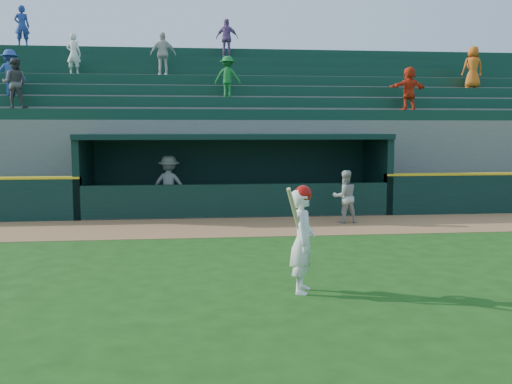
% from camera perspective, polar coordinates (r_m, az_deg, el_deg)
% --- Properties ---
extents(ground, '(120.00, 120.00, 0.00)m').
position_cam_1_polar(ground, '(10.52, 0.97, -8.01)').
color(ground, '#194511').
rests_on(ground, ground).
extents(warning_track, '(40.00, 3.00, 0.01)m').
position_cam_1_polar(warning_track, '(15.29, -1.36, -3.48)').
color(warning_track, '#98663D').
rests_on(warning_track, ground).
extents(dugout_player_front, '(0.78, 0.64, 1.47)m').
position_cam_1_polar(dugout_player_front, '(16.01, 8.87, -0.48)').
color(dugout_player_front, '#ACADA7').
rests_on(dugout_player_front, ground).
extents(dugout_player_inside, '(1.26, 0.86, 1.79)m').
position_cam_1_polar(dugout_player_inside, '(17.90, -8.68, 0.75)').
color(dugout_player_inside, '#A2A19C').
rests_on(dugout_player_inside, ground).
extents(dugout, '(9.40, 2.80, 2.46)m').
position_cam_1_polar(dugout, '(18.21, -2.22, 2.37)').
color(dugout, slate).
rests_on(dugout, ground).
extents(stands, '(34.50, 6.27, 7.59)m').
position_cam_1_polar(stands, '(22.72, -3.15, 5.77)').
color(stands, slate).
rests_on(stands, ground).
extents(batter_at_plate, '(0.61, 0.79, 1.74)m').
position_cam_1_polar(batter_at_plate, '(9.11, 4.68, -4.67)').
color(batter_at_plate, white).
rests_on(batter_at_plate, ground).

